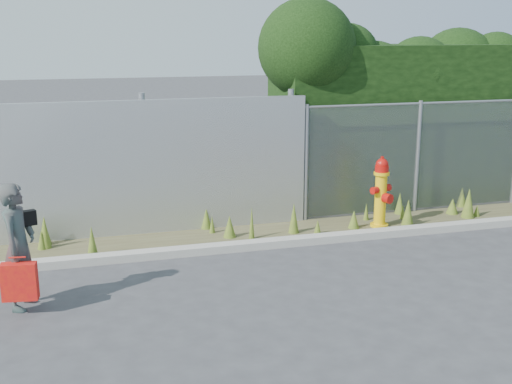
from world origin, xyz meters
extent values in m
plane|color=#39393C|center=(0.00, 0.00, 0.00)|extent=(80.00, 80.00, 0.00)
cube|color=#A09B91|center=(0.00, 1.80, 0.06)|extent=(16.00, 0.22, 0.12)
cube|color=#4D462C|center=(0.00, 2.40, 0.01)|extent=(16.00, 1.20, 0.01)
cone|color=#48601C|center=(-2.62, 2.06, 0.24)|extent=(0.17, 0.17, 0.47)
cone|color=#48601C|center=(2.83, 2.89, 0.20)|extent=(0.17, 0.17, 0.41)
cone|color=#48601C|center=(0.97, 2.18, 0.12)|extent=(0.13, 0.13, 0.24)
cone|color=#48601C|center=(1.67, 2.31, 0.16)|extent=(0.19, 0.19, 0.32)
cone|color=#48601C|center=(-0.46, 2.40, 0.18)|extent=(0.21, 0.21, 0.37)
cone|color=#48601C|center=(-0.68, 2.70, 0.15)|extent=(0.10, 0.10, 0.30)
cone|color=#48601C|center=(2.60, 2.16, 0.24)|extent=(0.22, 0.22, 0.48)
cone|color=#48601C|center=(-3.31, 2.82, 0.22)|extent=(0.20, 0.20, 0.45)
cone|color=#48601C|center=(4.20, 3.02, 0.19)|extent=(0.19, 0.19, 0.39)
cone|color=#48601C|center=(-3.35, 2.61, 0.15)|extent=(0.14, 0.14, 0.30)
cone|color=#48601C|center=(-0.14, 2.22, 0.27)|extent=(0.09, 0.09, 0.54)
cone|color=#48601C|center=(-3.29, 2.64, 0.26)|extent=(0.16, 0.16, 0.52)
cone|color=#48601C|center=(3.76, 2.63, 0.15)|extent=(0.23, 0.23, 0.29)
cone|color=#48601C|center=(0.61, 2.34, 0.26)|extent=(0.18, 0.18, 0.52)
cone|color=#48601C|center=(2.84, 2.86, 0.15)|extent=(0.16, 0.16, 0.31)
cone|color=#48601C|center=(-0.72, 2.96, 0.18)|extent=(0.19, 0.19, 0.36)
cone|color=#48601C|center=(2.73, 2.57, 0.13)|extent=(0.11, 0.11, 0.26)
cone|color=#48601C|center=(3.89, 2.34, 0.27)|extent=(0.24, 0.24, 0.54)
cone|color=#48601C|center=(2.08, 2.69, 0.16)|extent=(0.10, 0.10, 0.31)
cone|color=#48601C|center=(4.09, 2.36, 0.11)|extent=(0.12, 0.12, 0.22)
cube|color=#A8ABAF|center=(-3.25, 3.00, 1.10)|extent=(8.50, 0.08, 2.20)
cylinder|color=gray|center=(-1.70, 3.12, 1.15)|extent=(0.10, 0.10, 2.30)
cylinder|color=gray|center=(0.80, 3.12, 1.15)|extent=(0.10, 0.10, 2.30)
cube|color=gray|center=(4.25, 3.00, 1.00)|extent=(6.50, 0.03, 2.00)
cylinder|color=gray|center=(4.25, 3.00, 2.00)|extent=(6.50, 0.04, 0.04)
cylinder|color=gray|center=(1.05, 3.00, 1.02)|extent=(0.07, 0.07, 2.05)
cylinder|color=gray|center=(3.20, 3.00, 1.02)|extent=(0.07, 0.07, 2.05)
cube|color=black|center=(4.55, 4.00, 1.50)|extent=(7.30, 1.60, 3.00)
sphere|color=black|center=(1.32, 3.80, 2.96)|extent=(1.75, 1.75, 1.75)
sphere|color=black|center=(2.18, 4.01, 2.80)|extent=(1.20, 1.20, 1.20)
sphere|color=black|center=(2.75, 4.01, 2.38)|extent=(1.40, 1.40, 1.40)
sphere|color=black|center=(3.62, 3.87, 2.48)|extent=(1.36, 1.36, 1.36)
sphere|color=black|center=(4.67, 4.23, 2.53)|extent=(1.57, 1.57, 1.57)
sphere|color=black|center=(5.36, 3.97, 2.67)|extent=(1.14, 1.14, 1.14)
cylinder|color=yellow|center=(2.13, 2.28, 0.03)|extent=(0.30, 0.30, 0.07)
cylinder|color=yellow|center=(2.13, 2.28, 0.46)|extent=(0.20, 0.20, 0.92)
cylinder|color=yellow|center=(2.13, 2.28, 0.94)|extent=(0.26, 0.26, 0.05)
cylinder|color=#B20F0A|center=(2.13, 2.28, 1.02)|extent=(0.23, 0.23, 0.11)
sphere|color=#B20F0A|center=(2.13, 2.28, 1.09)|extent=(0.21, 0.21, 0.21)
cylinder|color=#B20F0A|center=(2.13, 2.28, 1.20)|extent=(0.05, 0.05, 0.05)
cylinder|color=#B20F0A|center=(1.98, 2.28, 0.67)|extent=(0.11, 0.12, 0.12)
cylinder|color=#B20F0A|center=(2.28, 2.28, 0.67)|extent=(0.11, 0.12, 0.12)
cylinder|color=#B20F0A|center=(2.13, 2.12, 0.54)|extent=(0.16, 0.13, 0.16)
imported|color=#0F635C|center=(-3.48, 0.50, 0.77)|extent=(0.53, 0.65, 1.54)
cube|color=red|center=(-3.48, 0.25, 0.42)|extent=(0.40, 0.15, 0.45)
cylinder|color=red|center=(-3.48, 0.25, 0.72)|extent=(0.19, 0.02, 0.02)
cube|color=black|center=(-3.39, 0.67, 1.06)|extent=(0.24, 0.10, 0.18)
camera|label=1|loc=(-2.73, -7.20, 3.25)|focal=45.00mm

